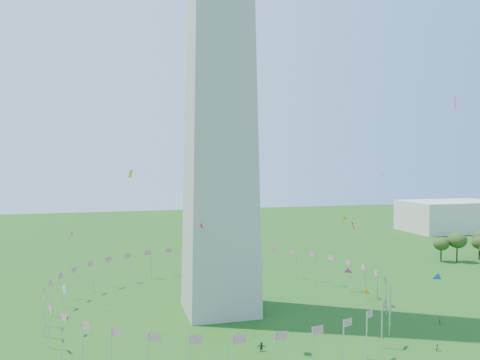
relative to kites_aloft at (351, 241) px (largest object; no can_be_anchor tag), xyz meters
name	(u,v)px	position (x,y,z in m)	size (l,w,h in m)	color
flag_ring	(220,293)	(-19.49, 29.53, -16.76)	(80.24, 80.24, 9.00)	silver
gov_building_east_a	(451,216)	(130.51, 129.53, -13.26)	(50.00, 30.00, 16.00)	beige
kites_aloft	(351,241)	(0.00, 0.00, 0.00)	(103.73, 72.46, 41.90)	#CC2699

